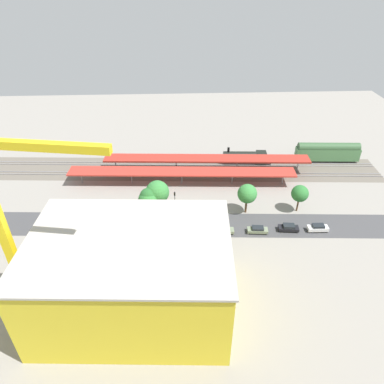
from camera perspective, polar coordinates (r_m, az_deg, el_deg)
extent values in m
plane|color=gray|center=(87.76, -1.49, -3.21)|extent=(188.68, 188.68, 0.00)
cube|color=#665E54|center=(105.83, -1.78, 3.75)|extent=(118.55, 21.00, 0.01)
cube|color=#424244|center=(83.62, -1.40, -5.34)|extent=(118.25, 15.93, 0.01)
cube|color=#9E9EA8|center=(109.03, -1.83, 4.80)|extent=(117.73, 7.06, 0.12)
cube|color=#9E9EA8|center=(107.77, -1.81, 4.44)|extent=(117.73, 7.06, 0.12)
cube|color=#9E9EA8|center=(103.73, -1.76, 3.20)|extent=(117.73, 7.06, 0.12)
cube|color=#9E9EA8|center=(102.49, -1.74, 2.80)|extent=(117.73, 7.06, 0.12)
cube|color=#B73328|center=(96.84, -1.68, 3.35)|extent=(62.84, 8.82, 0.39)
cylinder|color=slate|center=(100.78, 14.58, 2.15)|extent=(0.30, 0.30, 3.66)
cylinder|color=slate|center=(98.33, 6.58, 2.26)|extent=(0.30, 0.30, 3.66)
cylinder|color=slate|center=(97.87, -1.67, 2.32)|extent=(0.30, 0.30, 3.66)
cylinder|color=slate|center=(99.43, -9.82, 2.34)|extent=(0.30, 0.30, 3.66)
cylinder|color=slate|center=(102.91, -17.56, 2.31)|extent=(0.30, 0.30, 3.66)
cube|color=#A82D23|center=(102.56, 2.41, 5.49)|extent=(59.99, 8.29, 0.48)
cylinder|color=slate|center=(107.90, 16.85, 4.09)|extent=(0.30, 0.30, 4.13)
cylinder|color=slate|center=(104.32, 7.32, 4.30)|extent=(0.30, 0.30, 4.13)
cylinder|color=slate|center=(103.77, -2.60, 4.39)|extent=(0.30, 0.30, 4.13)
cylinder|color=slate|center=(106.28, -12.33, 4.35)|extent=(0.30, 0.30, 4.13)
cube|color=black|center=(110.35, 8.87, 4.95)|extent=(14.78, 3.37, 1.00)
cylinder|color=black|center=(109.27, 8.18, 5.84)|extent=(11.83, 3.48, 2.79)
cube|color=black|center=(110.43, 11.18, 5.53)|extent=(3.14, 3.16, 3.73)
cylinder|color=black|center=(107.84, 5.96, 6.87)|extent=(0.70, 0.70, 1.40)
cube|color=black|center=(117.91, 20.95, 4.87)|extent=(17.61, 3.38, 0.60)
cube|color=#4C7F4C|center=(116.94, 21.17, 5.83)|extent=(19.58, 4.08, 3.87)
cylinder|color=#355935|center=(116.03, 21.38, 6.78)|extent=(18.81, 4.03, 2.94)
cube|color=black|center=(86.79, 19.74, -5.88)|extent=(4.01, 1.74, 0.30)
cube|color=silver|center=(86.44, 19.81, -5.58)|extent=(4.77, 1.82, 0.89)
cube|color=#1E2328|center=(86.01, 19.90, -5.20)|extent=(2.68, 1.58, 0.57)
cube|color=black|center=(84.82, 15.39, -5.99)|extent=(4.06, 2.22, 0.30)
cube|color=black|center=(84.51, 15.44, -5.71)|extent=(4.80, 2.37, 0.74)
cube|color=#1E2328|center=(84.09, 15.51, -5.35)|extent=(2.75, 1.93, 0.64)
cube|color=black|center=(82.68, 10.60, -6.41)|extent=(4.08, 2.10, 0.30)
cube|color=gray|center=(82.36, 10.63, -6.14)|extent=(4.84, 2.24, 0.70)
cube|color=#1E2328|center=(81.97, 10.68, -5.80)|extent=(2.76, 1.84, 0.56)
cube|color=black|center=(81.47, 5.14, -6.57)|extent=(4.04, 1.81, 0.30)
cube|color=gray|center=(81.15, 5.15, -6.30)|extent=(4.81, 1.90, 0.71)
cube|color=#1E2328|center=(80.70, 5.18, -5.92)|extent=(2.70, 1.64, 0.69)
cube|color=black|center=(80.62, 0.08, -6.92)|extent=(4.08, 1.99, 0.30)
cube|color=gray|center=(80.29, 0.08, -6.64)|extent=(4.84, 2.10, 0.71)
cube|color=#1E2328|center=(79.88, 0.08, -6.29)|extent=(2.74, 1.77, 0.58)
cube|color=black|center=(81.03, -5.44, -6.86)|extent=(3.92, 1.79, 0.30)
cube|color=silver|center=(80.67, -5.46, -6.55)|extent=(4.67, 1.88, 0.82)
cube|color=#1E2328|center=(80.23, -5.48, -6.18)|extent=(2.63, 1.62, 0.56)
cube|color=yellow|center=(61.99, -9.72, -13.39)|extent=(33.48, 24.20, 15.18)
cube|color=#B7B2A8|center=(56.63, -10.45, -7.97)|extent=(34.12, 24.84, 0.40)
cube|color=gray|center=(72.80, -24.86, -15.99)|extent=(3.60, 3.60, 1.20)
cube|color=yellow|center=(62.86, -28.12, -6.62)|extent=(1.40, 1.40, 31.85)
cube|color=yellow|center=(50.34, -25.26, 6.89)|extent=(22.20, 4.78, 1.20)
cube|color=black|center=(79.28, -2.85, -7.70)|extent=(9.76, 2.12, 0.50)
cube|color=white|center=(78.16, -2.12, -6.74)|extent=(7.69, 2.34, 2.90)
cube|color=#334C8C|center=(78.52, -5.70, -6.97)|extent=(2.09, 2.31, 2.31)
cube|color=black|center=(80.47, -14.39, -8.21)|extent=(10.03, 2.26, 0.50)
cube|color=white|center=(79.13, -13.84, -7.25)|extent=(8.00, 2.50, 3.01)
cube|color=maroon|center=(80.42, -17.35, -7.36)|extent=(2.04, 2.48, 2.60)
cube|color=black|center=(79.41, -9.79, -8.17)|extent=(8.91, 3.39, 0.50)
cube|color=white|center=(78.12, -9.16, -7.34)|extent=(6.89, 3.35, 2.73)
cube|color=#334C8C|center=(79.33, -12.22, -7.20)|extent=(2.39, 2.74, 2.32)
cylinder|color=brown|center=(86.33, -6.95, -3.00)|extent=(0.38, 0.38, 2.88)
sphere|color=#38843D|center=(84.49, -7.09, -1.26)|extent=(4.96, 4.96, 4.96)
cylinder|color=brown|center=(90.87, 16.84, -1.98)|extent=(0.41, 0.41, 3.70)
sphere|color=#2D7233|center=(89.07, 17.18, -0.23)|extent=(4.20, 4.20, 4.20)
cylinder|color=brown|center=(86.22, -6.96, -2.62)|extent=(0.40, 0.40, 3.91)
sphere|color=#28662D|center=(84.26, -7.12, -0.73)|extent=(4.25, 4.25, 4.25)
cylinder|color=brown|center=(87.42, -5.53, -2.10)|extent=(0.47, 0.47, 3.55)
sphere|color=#38843D|center=(85.29, -5.67, -0.02)|extent=(5.78, 5.78, 5.78)
cylinder|color=brown|center=(87.46, 8.79, -2.23)|extent=(0.53, 0.53, 3.86)
sphere|color=#38843D|center=(85.44, 8.99, -0.27)|extent=(4.76, 4.76, 4.76)
cylinder|color=#333333|center=(85.91, -2.78, -2.00)|extent=(0.16, 0.16, 5.21)
cube|color=black|center=(84.18, -2.84, -0.30)|extent=(0.36, 0.36, 0.90)
sphere|color=yellow|center=(84.18, -2.99, -0.31)|extent=(0.20, 0.20, 0.20)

